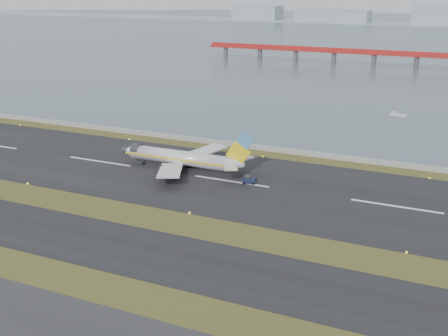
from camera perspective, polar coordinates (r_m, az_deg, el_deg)
The scene contains 10 objects.
ground at distance 115.30m, azimuth -5.26°, elevation -6.00°, with size 1000.00×1000.00×0.00m, color #384117.
taxiway_strip at distance 106.07m, azimuth -8.46°, elevation -8.38°, with size 1000.00×18.00×0.10m, color black.
runway_strip at distance 140.17m, azimuth 0.75°, elevation -1.38°, with size 1000.00×45.00×0.10m, color black.
seawall at distance 166.63m, azimuth 4.88°, elevation 1.95°, with size 1000.00×2.50×1.00m, color gray.
bay_water at distance 555.51m, azimuth 19.23°, elevation 12.50°, with size 1400.00×800.00×1.30m, color #495C69.
red_pier at distance 344.88m, azimuth 19.04°, elevation 10.72°, with size 260.00×5.00×10.20m.
far_shoreline at distance 713.25m, azimuth 21.77°, elevation 13.81°, with size 1400.00×80.00×60.50m.
airliner at distance 147.59m, azimuth -4.11°, elevation 0.99°, with size 38.52×32.89×12.80m.
pushback_tug at distance 138.61m, azimuth 2.56°, elevation -1.21°, with size 3.53×2.48×2.06m.
workboat_near at distance 219.57m, azimuth 17.26°, elevation 5.20°, with size 6.59×3.17×1.54m.
Camera 1 is at (52.57, -90.98, 47.46)m, focal length 45.00 mm.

